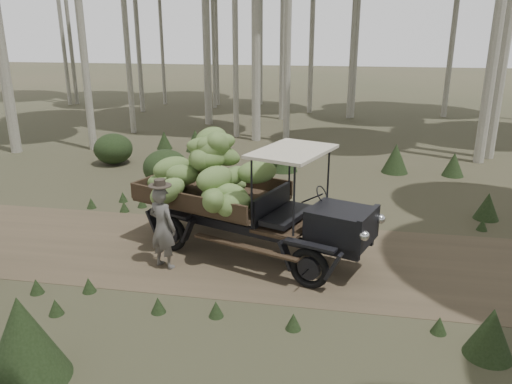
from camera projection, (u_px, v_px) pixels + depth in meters
ground at (236, 254)px, 11.21m from camera, size 120.00×120.00×0.00m
dirt_track at (236, 254)px, 11.20m from camera, size 70.00×4.00×0.01m
banana_truck at (228, 183)px, 10.99m from camera, size 5.66×3.54×2.81m
farmer at (162, 226)px, 10.34m from camera, size 0.76×0.64×1.94m
undergrowth at (99, 271)px, 9.24m from camera, size 24.98×22.09×1.34m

